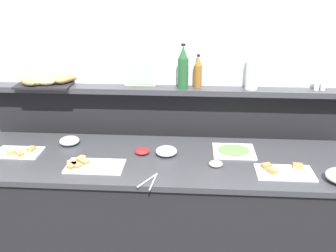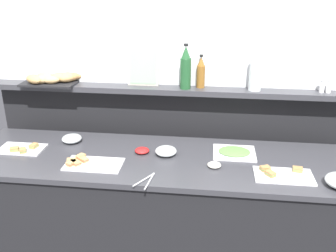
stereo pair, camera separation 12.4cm
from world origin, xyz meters
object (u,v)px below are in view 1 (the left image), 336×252
(sandwich_platter_rear, at_px, (283,172))
(glass_bowl_medium, at_px, (70,141))
(sandwich_platter_front, at_px, (19,152))
(bread_basket, at_px, (51,80))
(vinegar_bottle_amber, at_px, (198,73))
(glass_bowl_large, at_px, (166,151))
(framed_picture, at_px, (140,68))
(cold_cuts_platter, at_px, (234,151))
(serving_tongs, at_px, (151,181))
(water_carafe, at_px, (252,74))
(wine_bottle_green, at_px, (183,69))
(condiment_bowl_dark, at_px, (216,164))
(sandwich_platter_side, at_px, (90,165))
(condiment_bowl_teal, at_px, (142,151))
(salt_shaker, at_px, (317,84))
(pepper_shaker, at_px, (323,84))

(sandwich_platter_rear, xyz_separation_m, glass_bowl_medium, (-1.39, 0.31, 0.02))
(sandwich_platter_front, distance_m, bread_basket, 0.59)
(sandwich_platter_rear, relative_size, vinegar_bottle_amber, 1.44)
(glass_bowl_large, distance_m, framed_picture, 0.67)
(sandwich_platter_rear, relative_size, cold_cuts_platter, 1.23)
(serving_tongs, distance_m, water_carafe, 1.08)
(cold_cuts_platter, height_order, wine_bottle_green, wine_bottle_green)
(sandwich_platter_rear, distance_m, condiment_bowl_dark, 0.40)
(glass_bowl_medium, distance_m, serving_tongs, 0.77)
(glass_bowl_large, relative_size, water_carafe, 0.63)
(serving_tongs, bearing_deg, sandwich_platter_side, 159.02)
(cold_cuts_platter, relative_size, condiment_bowl_teal, 2.86)
(glass_bowl_large, height_order, vinegar_bottle_amber, vinegar_bottle_amber)
(water_carafe, bearing_deg, vinegar_bottle_amber, 176.40)
(glass_bowl_medium, xyz_separation_m, wine_bottle_green, (0.77, 0.27, 0.46))
(framed_picture, bearing_deg, sandwich_platter_side, -110.60)
(wine_bottle_green, bearing_deg, salt_shaker, 0.94)
(bread_basket, xyz_separation_m, water_carafe, (1.45, 0.00, 0.07))
(sandwich_platter_rear, height_order, wine_bottle_green, wine_bottle_green)
(condiment_bowl_teal, height_order, serving_tongs, condiment_bowl_teal)
(water_carafe, bearing_deg, sandwich_platter_side, -150.01)
(cold_cuts_platter, distance_m, condiment_bowl_teal, 0.61)
(condiment_bowl_dark, xyz_separation_m, serving_tongs, (-0.38, -0.21, -0.01))
(wine_bottle_green, bearing_deg, glass_bowl_medium, -160.78)
(cold_cuts_platter, height_order, pepper_shaker, pepper_shaker)
(glass_bowl_large, distance_m, pepper_shaker, 1.20)
(sandwich_platter_front, height_order, pepper_shaker, pepper_shaker)
(condiment_bowl_dark, bearing_deg, water_carafe, 63.95)
(sandwich_platter_rear, height_order, bread_basket, bread_basket)
(water_carafe, bearing_deg, glass_bowl_medium, -167.25)
(salt_shaker, bearing_deg, cold_cuts_platter, -150.52)
(condiment_bowl_teal, xyz_separation_m, vinegar_bottle_amber, (0.36, 0.42, 0.43))
(cold_cuts_platter, relative_size, glass_bowl_large, 1.96)
(salt_shaker, bearing_deg, wine_bottle_green, -179.06)
(condiment_bowl_dark, distance_m, condiment_bowl_teal, 0.50)
(cold_cuts_platter, xyz_separation_m, condiment_bowl_teal, (-0.61, -0.06, 0.01))
(serving_tongs, height_order, framed_picture, framed_picture)
(cold_cuts_platter, xyz_separation_m, vinegar_bottle_amber, (-0.25, 0.35, 0.44))
(sandwich_platter_rear, xyz_separation_m, condiment_bowl_teal, (-0.87, 0.20, 0.01))
(glass_bowl_medium, height_order, framed_picture, framed_picture)
(serving_tongs, bearing_deg, cold_cuts_platter, 39.26)
(framed_picture, distance_m, water_carafe, 0.80)
(sandwich_platter_front, bearing_deg, condiment_bowl_dark, -3.78)
(glass_bowl_medium, height_order, condiment_bowl_teal, glass_bowl_medium)
(glass_bowl_medium, bearing_deg, sandwich_platter_side, -54.42)
(pepper_shaker, bearing_deg, sandwich_platter_rear, -121.19)
(condiment_bowl_teal, height_order, wine_bottle_green, wine_bottle_green)
(glass_bowl_large, relative_size, framed_picture, 0.53)
(glass_bowl_large, bearing_deg, vinegar_bottle_amber, 65.42)
(salt_shaker, bearing_deg, bread_basket, -179.92)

